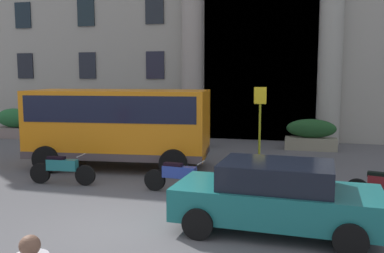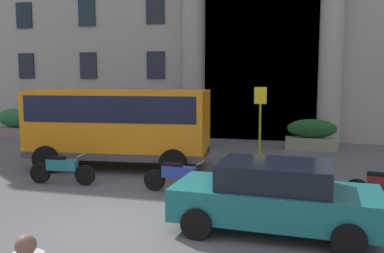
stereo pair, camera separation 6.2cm
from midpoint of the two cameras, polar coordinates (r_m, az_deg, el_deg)
name	(u,v)px [view 1 (the left image)]	position (r m, az deg, el deg)	size (l,w,h in m)	color
ground_plane	(122,233)	(9.12, -9.69, -14.00)	(80.00, 64.00, 0.12)	#525153
orange_minibus	(119,122)	(14.65, -9.94, 0.66)	(6.26, 3.13, 2.68)	orange
bus_stop_sign	(260,117)	(15.33, 9.06, 1.33)	(0.44, 0.08, 2.76)	#919A19
hedge_planter_far_east	(15,124)	(23.39, -22.94, 0.37)	(2.08, 0.94, 1.50)	gray
hedge_planter_far_west	(311,135)	(18.70, 15.72, -1.12)	(2.16, 0.71, 1.33)	gray
hedge_planter_entrance_left	(189,131)	(18.85, -0.52, -0.59)	(1.51, 0.93, 1.47)	slate
hedge_planter_east	(113,128)	(20.68, -10.70, -0.23)	(1.93, 0.82, 1.33)	#68635C
parked_sedan_far	(276,196)	(8.85, 11.09, -9.24)	(4.18, 2.11, 1.44)	#196666
motorcycle_near_kerb	(178,176)	(11.50, -2.08, -6.76)	(2.06, 0.55, 0.89)	black
motorcycle_far_end	(384,188)	(11.40, 24.44, -7.54)	(1.90, 0.69, 0.89)	black
scooter_by_planter	(61,169)	(12.98, -17.44, -5.50)	(2.02, 0.55, 0.89)	black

